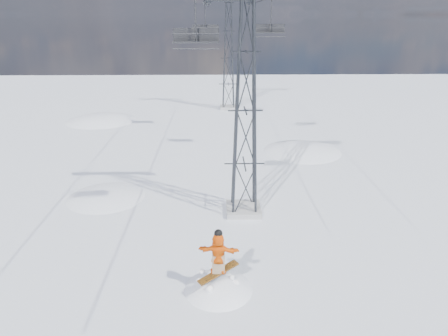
{
  "coord_description": "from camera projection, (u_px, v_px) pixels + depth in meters",
  "views": [
    {
      "loc": [
        -0.66,
        -11.01,
        9.84
      ],
      "look_at": [
        -0.3,
        5.48,
        3.49
      ],
      "focal_mm": 32.0,
      "sensor_mm": 36.0,
      "label": 1
    }
  ],
  "objects": [
    {
      "name": "lift_chair_near",
      "position": [
        196.0,
        37.0,
        15.75
      ],
      "size": [
        1.84,
        0.53,
        2.28
      ],
      "color": "black",
      "rests_on": "ground"
    },
    {
      "name": "snowboarder_jump",
      "position": [
        219.0,
        323.0,
        15.91
      ],
      "size": [
        4.4,
        4.4,
        6.69
      ],
      "color": "white",
      "rests_on": "ground"
    },
    {
      "name": "lift_chair_mid",
      "position": [
        270.0,
        29.0,
        26.13
      ],
      "size": [
        1.92,
        0.55,
        2.38
      ],
      "color": "black",
      "rests_on": "ground"
    },
    {
      "name": "ground",
      "position": [
        236.0,
        318.0,
        13.83
      ],
      "size": [
        120.0,
        120.0,
        0.0
      ],
      "primitive_type": "plane",
      "color": "white",
      "rests_on": "ground"
    },
    {
      "name": "lift_tower_far",
      "position": [
        228.0,
        58.0,
        42.67
      ],
      "size": [
        5.2,
        1.8,
        11.43
      ],
      "color": "#999999",
      "rests_on": "ground"
    },
    {
      "name": "lift_tower_near",
      "position": [
        245.0,
        111.0,
        19.34
      ],
      "size": [
        5.2,
        1.8,
        11.43
      ],
      "color": "#999999",
      "rests_on": "ground"
    },
    {
      "name": "lift_chair_far",
      "position": [
        205.0,
        30.0,
        32.07
      ],
      "size": [
        2.14,
        0.62,
        2.66
      ],
      "color": "black",
      "rests_on": "ground"
    },
    {
      "name": "snow_terrain",
      "position": [
        172.0,
        239.0,
        36.99
      ],
      "size": [
        39.0,
        37.0,
        22.0
      ],
      "color": "white",
      "rests_on": "ground"
    }
  ]
}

